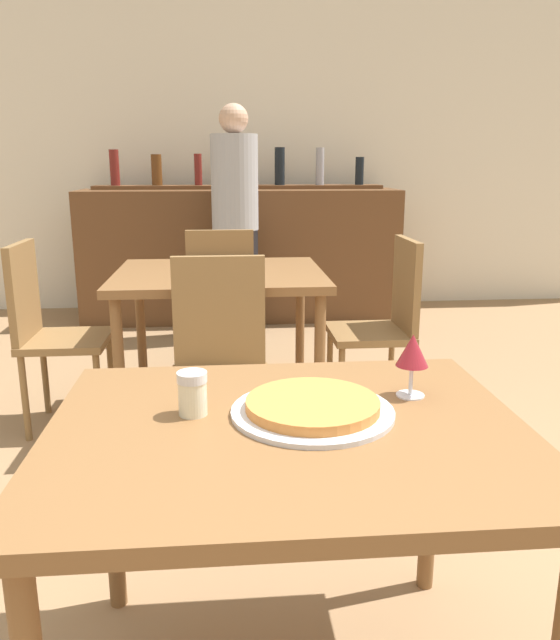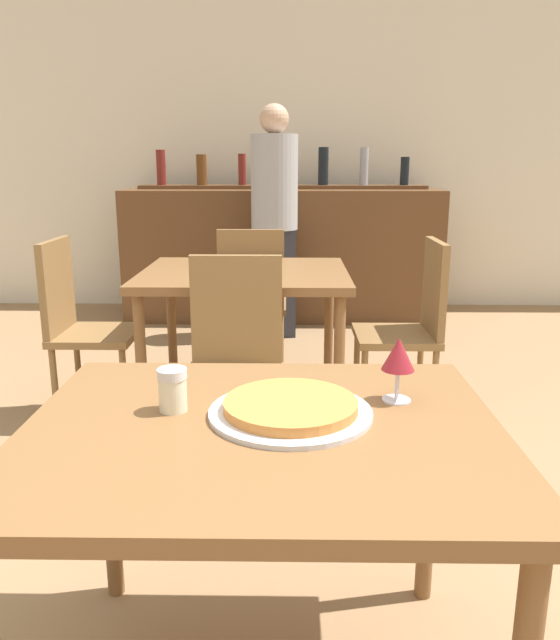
# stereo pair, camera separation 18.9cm
# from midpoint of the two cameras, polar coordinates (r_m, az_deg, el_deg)

# --- Properties ---
(wall_back) EXTENTS (8.00, 0.05, 2.80)m
(wall_back) POSITION_cam_midpoint_polar(r_m,az_deg,el_deg) (5.70, -4.86, 15.30)
(wall_back) COLOR silver
(wall_back) RESTS_ON ground_plane
(dining_table_near) EXTENTS (1.06, 0.87, 0.73)m
(dining_table_near) POSITION_cam_midpoint_polar(r_m,az_deg,el_deg) (1.43, -3.17, -12.44)
(dining_table_near) COLOR brown
(dining_table_near) RESTS_ON ground_plane
(dining_table_far) EXTENTS (1.01, 0.86, 0.77)m
(dining_table_far) POSITION_cam_midpoint_polar(r_m,az_deg,el_deg) (3.08, -7.29, 2.81)
(dining_table_far) COLOR brown
(dining_table_far) RESTS_ON ground_plane
(bar_counter) EXTENTS (2.60, 0.56, 1.07)m
(bar_counter) POSITION_cam_midpoint_polar(r_m,az_deg,el_deg) (5.25, -4.63, 5.95)
(bar_counter) COLOR brown
(bar_counter) RESTS_ON ground_plane
(bar_back_shelf) EXTENTS (2.39, 0.24, 0.34)m
(bar_back_shelf) POSITION_cam_midpoint_polar(r_m,az_deg,el_deg) (5.34, -4.92, 12.68)
(bar_back_shelf) COLOR brown
(bar_back_shelf) RESTS_ON bar_counter
(chair_far_side_front) EXTENTS (0.40, 0.40, 0.92)m
(chair_far_side_front) POSITION_cam_midpoint_polar(r_m,az_deg,el_deg) (2.54, -7.65, -3.37)
(chair_far_side_front) COLOR olive
(chair_far_side_front) RESTS_ON ground_plane
(chair_far_side_back) EXTENTS (0.40, 0.40, 0.92)m
(chair_far_side_back) POSITION_cam_midpoint_polar(r_m,az_deg,el_deg) (3.69, -6.88, 2.22)
(chair_far_side_back) COLOR olive
(chair_far_side_back) RESTS_ON ground_plane
(chair_far_side_left) EXTENTS (0.40, 0.40, 0.92)m
(chair_far_side_left) POSITION_cam_midpoint_polar(r_m,az_deg,el_deg) (3.26, -22.06, -0.37)
(chair_far_side_left) COLOR olive
(chair_far_side_left) RESTS_ON ground_plane
(chair_far_side_right) EXTENTS (0.40, 0.40, 0.92)m
(chair_far_side_right) POSITION_cam_midpoint_polar(r_m,az_deg,el_deg) (3.19, 7.98, 0.27)
(chair_far_side_right) COLOR olive
(chair_far_side_right) RESTS_ON ground_plane
(pizza_tray) EXTENTS (0.38, 0.38, 0.04)m
(pizza_tray) POSITION_cam_midpoint_polar(r_m,az_deg,el_deg) (1.44, -0.77, -8.09)
(pizza_tray) COLOR silver
(pizza_tray) RESTS_ON dining_table_near
(cheese_shaker) EXTENTS (0.07, 0.07, 0.10)m
(cheese_shaker) POSITION_cam_midpoint_polar(r_m,az_deg,el_deg) (1.46, -11.72, -6.63)
(cheese_shaker) COLOR beige
(cheese_shaker) RESTS_ON dining_table_near
(person_standing) EXTENTS (0.34, 0.34, 1.69)m
(person_standing) POSITION_cam_midpoint_polar(r_m,az_deg,el_deg) (4.63, -5.30, 9.58)
(person_standing) COLOR #2D2D38
(person_standing) RESTS_ON ground_plane
(wine_glass) EXTENTS (0.08, 0.08, 0.16)m
(wine_glass) POSITION_cam_midpoint_polar(r_m,az_deg,el_deg) (1.54, 8.62, -2.98)
(wine_glass) COLOR silver
(wine_glass) RESTS_ON dining_table_near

